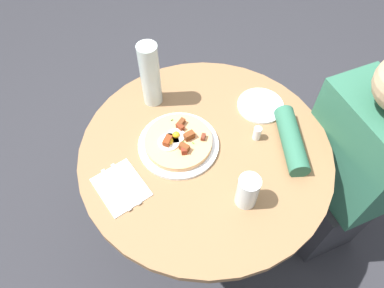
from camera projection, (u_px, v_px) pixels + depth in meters
ground_plane at (201, 230)px, 1.85m from camera, size 6.00×6.00×0.00m
dining_table at (204, 175)px, 1.39m from camera, size 0.89×0.89×0.75m
person_seated at (342, 176)px, 1.46m from camera, size 0.42×0.48×1.14m
pizza_plate at (179, 144)px, 1.24m from camera, size 0.28×0.28×0.01m
breakfast_pizza at (178, 141)px, 1.23m from camera, size 0.23×0.23×0.05m
bread_plate at (260, 106)px, 1.35m from camera, size 0.18×0.18×0.01m
napkin at (121, 187)px, 1.15m from camera, size 0.20×0.18×0.00m
fork at (126, 184)px, 1.15m from camera, size 0.18×0.05×0.00m
knife at (116, 189)px, 1.14m from camera, size 0.18×0.05×0.00m
water_glass at (248, 191)px, 1.07m from camera, size 0.07×0.07×0.13m
water_bottle at (150, 75)px, 1.27m from camera, size 0.07×0.07×0.26m
salt_shaker at (257, 133)px, 1.25m from camera, size 0.03×0.03×0.05m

